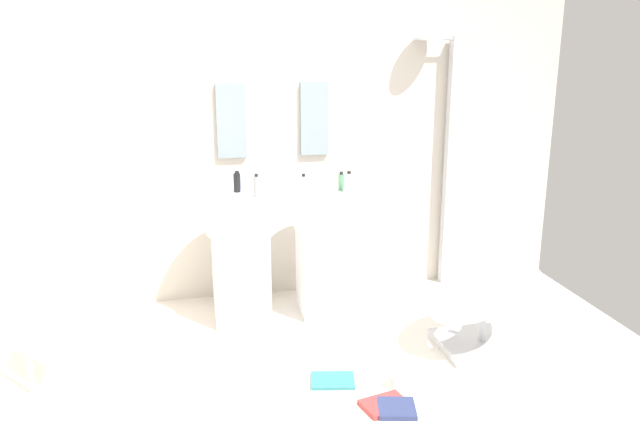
% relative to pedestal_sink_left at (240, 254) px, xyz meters
% --- Properties ---
extents(ground_plane, '(4.80, 3.60, 0.04)m').
position_rel_pedestal_sink_left_xyz_m(ground_plane, '(0.32, -1.15, -0.53)').
color(ground_plane, silver).
extents(rear_partition, '(4.80, 0.10, 2.60)m').
position_rel_pedestal_sink_left_xyz_m(rear_partition, '(0.32, 0.50, 0.79)').
color(rear_partition, beige).
rests_on(rear_partition, ground_plane).
extents(pedestal_sink_left, '(0.48, 0.48, 1.05)m').
position_rel_pedestal_sink_left_xyz_m(pedestal_sink_left, '(0.00, 0.00, 0.00)').
color(pedestal_sink_left, white).
rests_on(pedestal_sink_left, ground_plane).
extents(pedestal_sink_right, '(0.48, 0.48, 1.05)m').
position_rel_pedestal_sink_left_xyz_m(pedestal_sink_right, '(0.65, 0.00, 0.00)').
color(pedestal_sink_right, white).
rests_on(pedestal_sink_right, ground_plane).
extents(vanity_mirror_left, '(0.22, 0.03, 0.57)m').
position_rel_pedestal_sink_left_xyz_m(vanity_mirror_left, '(0.00, 0.43, 0.92)').
color(vanity_mirror_left, '#8C9EA8').
extents(vanity_mirror_right, '(0.22, 0.03, 0.57)m').
position_rel_pedestal_sink_left_xyz_m(vanity_mirror_right, '(0.65, 0.43, 0.92)').
color(vanity_mirror_right, '#8C9EA8').
extents(shower_column, '(0.49, 0.24, 2.05)m').
position_rel_pedestal_sink_left_xyz_m(shower_column, '(1.79, 0.38, 0.57)').
color(shower_column, '#B7BABF').
rests_on(shower_column, ground_plane).
extents(lounge_chair, '(1.11, 1.11, 0.65)m').
position_rel_pedestal_sink_left_xyz_m(lounge_chair, '(1.54, -0.83, -0.16)').
color(lounge_chair, '#B7BABF').
rests_on(lounge_chair, ground_plane).
extents(towel_rack, '(0.37, 0.22, 0.95)m').
position_rel_pedestal_sink_left_xyz_m(towel_rack, '(-1.16, -0.82, 0.12)').
color(towel_rack, '#B7BABF').
rests_on(towel_rack, ground_plane).
extents(area_rug, '(1.17, 0.90, 0.01)m').
position_rel_pedestal_sink_left_xyz_m(area_rug, '(0.70, -1.29, -0.50)').
color(area_rug, white).
rests_on(area_rug, ground_plane).
extents(magazine_navy, '(0.25, 0.25, 0.03)m').
position_rel_pedestal_sink_left_xyz_m(magazine_navy, '(0.74, -1.45, -0.49)').
color(magazine_navy, navy).
rests_on(magazine_navy, area_rug).
extents(magazine_red, '(0.30, 0.25, 0.03)m').
position_rel_pedestal_sink_left_xyz_m(magazine_red, '(0.68, -1.40, -0.49)').
color(magazine_red, '#B73838').
rests_on(magazine_red, area_rug).
extents(magazine_teal, '(0.30, 0.24, 0.02)m').
position_rel_pedestal_sink_left_xyz_m(magazine_teal, '(0.45, -1.07, -0.49)').
color(magazine_teal, teal).
rests_on(magazine_teal, area_rug).
extents(coffee_mug, '(0.08, 0.08, 0.08)m').
position_rel_pedestal_sink_left_xyz_m(coffee_mug, '(0.81, -1.21, -0.46)').
color(coffee_mug, white).
rests_on(coffee_mug, area_rug).
extents(soap_bottle_black, '(0.05, 0.05, 0.16)m').
position_rel_pedestal_sink_left_xyz_m(soap_bottle_black, '(0.00, 0.12, 0.51)').
color(soap_bottle_black, black).
rests_on(soap_bottle_black, pedestal_sink_left).
extents(soap_bottle_green, '(0.04, 0.04, 0.14)m').
position_rel_pedestal_sink_left_xyz_m(soap_bottle_green, '(0.77, 0.02, 0.50)').
color(soap_bottle_green, '#59996B').
rests_on(soap_bottle_green, pedestal_sink_right).
extents(soap_bottle_blue, '(0.04, 0.04, 0.14)m').
position_rel_pedestal_sink_left_xyz_m(soap_bottle_blue, '(0.02, 0.16, 0.50)').
color(soap_bottle_blue, '#4C72B7').
rests_on(soap_bottle_blue, pedestal_sink_left).
extents(soap_bottle_white, '(0.04, 0.04, 0.15)m').
position_rel_pedestal_sink_left_xyz_m(soap_bottle_white, '(0.47, -0.03, 0.50)').
color(soap_bottle_white, white).
rests_on(soap_bottle_white, pedestal_sink_right).
extents(soap_bottle_grey, '(0.04, 0.04, 0.17)m').
position_rel_pedestal_sink_left_xyz_m(soap_bottle_grey, '(0.13, -0.06, 0.51)').
color(soap_bottle_grey, '#99999E').
rests_on(soap_bottle_grey, pedestal_sink_left).
extents(soap_bottle_clear, '(0.05, 0.05, 0.16)m').
position_rel_pedestal_sink_left_xyz_m(soap_bottle_clear, '(0.80, -0.07, 0.51)').
color(soap_bottle_clear, silver).
rests_on(soap_bottle_clear, pedestal_sink_right).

